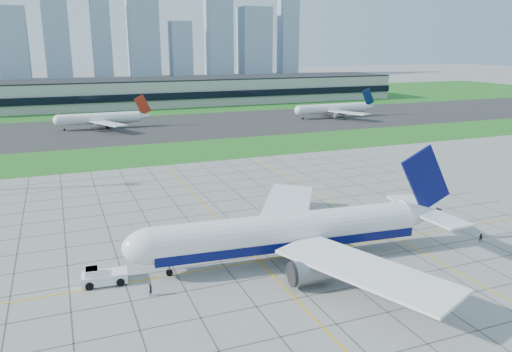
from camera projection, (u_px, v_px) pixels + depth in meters
The scene contains 13 objects.
ground at pixel (306, 248), 89.29m from camera, with size 1400.00×1400.00×0.00m, color gray.
grass_median at pixel (184, 151), 170.10m from camera, with size 700.00×35.00×0.04m, color #20681D.
asphalt_taxiway at pixel (154, 127), 219.48m from camera, with size 700.00×75.00×0.04m, color #383838.
grass_far at pixel (122, 102), 318.25m from camera, with size 700.00×145.00×0.04m, color #20681D.
apron_markings at pixel (282, 227), 99.40m from camera, with size 120.00×130.00×0.03m.
terminal at pixel (193, 91), 308.05m from camera, with size 260.00×43.00×15.80m.
city_skyline at pixel (78, 22), 538.04m from camera, with size 523.00×32.40×160.00m.
airliner at pixel (290, 232), 83.00m from camera, with size 58.26×58.85×18.34m.
pushback_tug at pixel (102, 276), 75.51m from camera, with size 9.88×3.88×2.72m.
crew_near at pixel (151, 290), 72.02m from camera, with size 0.70×0.46×1.91m, color black.
crew_far at pixel (481, 238), 91.65m from camera, with size 0.79×0.62×1.63m, color black.
distant_jet_1 at pixel (101, 118), 215.58m from camera, with size 38.91×42.66×14.08m.
distant_jet_2 at pixel (334, 109), 248.64m from camera, with size 42.81×42.66×14.08m.
Camera 1 is at (-39.18, -73.80, 35.17)m, focal length 35.00 mm.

